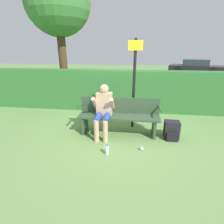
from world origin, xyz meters
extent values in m
plane|color=#668E4C|center=(0.00, 0.00, 0.00)|extent=(40.00, 40.00, 0.00)
cube|color=#337033|center=(0.00, 1.84, 0.67)|extent=(12.00, 0.51, 1.34)
cube|color=#334C33|center=(0.00, 0.00, 0.46)|extent=(1.94, 0.47, 0.05)
cube|color=#334C33|center=(0.00, 0.22, 0.68)|extent=(1.94, 0.04, 0.39)
cube|color=#334C33|center=(-0.85, 0.00, 0.22)|extent=(0.06, 0.42, 0.44)
cube|color=#334C33|center=(0.85, 0.00, 0.22)|extent=(0.06, 0.42, 0.44)
cylinder|color=#334C33|center=(-0.95, 0.00, 0.70)|extent=(0.05, 0.42, 0.05)
cylinder|color=#334C33|center=(0.95, 0.00, 0.70)|extent=(0.05, 0.42, 0.05)
cube|color=#DBA884|center=(-0.35, 0.05, 0.75)|extent=(0.36, 0.22, 0.54)
sphere|color=#DBA884|center=(-0.35, 0.05, 1.11)|extent=(0.21, 0.21, 0.21)
cylinder|color=#2D47B7|center=(-0.45, -0.20, 0.52)|extent=(0.13, 0.50, 0.13)
cylinder|color=#2D47B7|center=(-0.25, -0.20, 0.52)|extent=(0.13, 0.50, 0.13)
cylinder|color=#DBA884|center=(-0.45, -0.45, 0.26)|extent=(0.11, 0.11, 0.52)
cylinder|color=#DBA884|center=(-0.25, -0.45, 0.26)|extent=(0.11, 0.11, 0.52)
cylinder|color=#DBA884|center=(-0.56, -0.08, 0.81)|extent=(0.09, 0.33, 0.33)
cylinder|color=#DBA884|center=(-0.15, -0.08, 0.81)|extent=(0.09, 0.33, 0.33)
cube|color=black|center=(1.25, -0.06, 0.21)|extent=(0.34, 0.25, 0.42)
cube|color=black|center=(1.25, -0.23, 0.10)|extent=(0.25, 0.09, 0.19)
cylinder|color=white|center=(-0.14, -0.93, 0.09)|extent=(0.08, 0.08, 0.19)
cylinder|color=#2D66B2|center=(-0.14, -0.93, 0.20)|extent=(0.04, 0.04, 0.02)
cylinder|color=black|center=(0.33, 0.48, 1.11)|extent=(0.07, 0.07, 2.23)
cube|color=yellow|center=(0.33, 0.44, 2.07)|extent=(0.34, 0.02, 0.22)
cube|color=black|center=(5.18, 11.25, 0.48)|extent=(4.34, 3.09, 0.56)
cube|color=#333D4C|center=(5.18, 11.25, 0.99)|extent=(2.34, 2.16, 0.48)
cylinder|color=black|center=(6.63, 11.63, 0.33)|extent=(0.68, 0.40, 0.66)
cylinder|color=black|center=(6.02, 10.00, 0.33)|extent=(0.68, 0.40, 0.66)
cylinder|color=black|center=(4.33, 12.49, 0.33)|extent=(0.68, 0.40, 0.66)
cylinder|color=black|center=(3.72, 10.86, 0.33)|extent=(0.68, 0.40, 0.66)
cylinder|color=#4C3823|center=(-2.60, 3.22, 1.45)|extent=(0.32, 0.32, 2.89)
sphere|color=#42843D|center=(-2.60, 3.22, 3.62)|extent=(2.42, 2.42, 2.42)
sphere|color=silver|center=(0.55, -0.69, 0.04)|extent=(0.08, 0.08, 0.08)
camera|label=1|loc=(0.34, -3.90, 1.99)|focal=28.00mm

